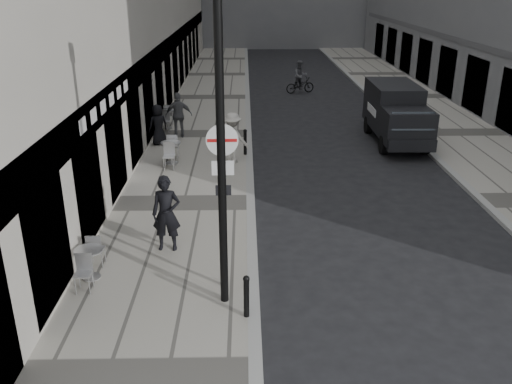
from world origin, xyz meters
TOP-DOWN VIEW (x-y plane):
  - sidewalk at (-2.00, 18.00)m, footprint 4.00×60.00m
  - far_sidewalk at (9.00, 18.00)m, footprint 4.00×60.00m
  - walking_man at (-2.06, 7.42)m, footprint 0.70×0.47m
  - sign_post at (-0.60, 5.63)m, footprint 0.64×0.10m
  - lamppost at (-0.60, 5.10)m, footprint 0.28×0.28m
  - bollard_near at (-0.15, 4.51)m, footprint 0.11×0.11m
  - bollard_far at (-0.15, 15.02)m, footprint 0.12×0.12m
  - panel_van at (6.00, 17.01)m, footprint 1.91×4.92m
  - cyclist at (3.10, 27.25)m, footprint 1.84×1.13m
  - pedestrian_a at (-2.89, 17.47)m, footprint 1.16×0.65m
  - pedestrian_b at (-0.60, 14.10)m, footprint 1.35×1.10m
  - pedestrian_c at (-3.60, 16.46)m, footprint 0.93×0.85m
  - cafe_table_near at (-3.60, 6.06)m, footprint 0.64×1.45m
  - cafe_table_mid at (-2.80, 14.02)m, footprint 0.72×1.63m
  - cafe_table_far at (-3.60, 18.93)m, footprint 0.72×1.62m

SIDE VIEW (x-z plane):
  - sidewalk at x=-2.00m, z-range 0.00..0.12m
  - far_sidewalk at x=9.00m, z-range 0.00..0.12m
  - cafe_table_near at x=-3.60m, z-range 0.13..0.95m
  - bollard_near at x=-0.15m, z-range 0.12..0.97m
  - bollard_far at x=-0.15m, z-range 0.12..1.03m
  - cafe_table_far at x=-3.60m, z-range 0.13..1.05m
  - cafe_table_mid at x=-2.80m, z-range 0.13..1.06m
  - cyclist at x=3.10m, z-range -0.21..1.67m
  - pedestrian_c at x=-3.60m, z-range 0.12..1.72m
  - pedestrian_b at x=-0.60m, z-range 0.12..1.94m
  - pedestrian_a at x=-2.89m, z-range 0.12..1.99m
  - walking_man at x=-2.06m, z-range 0.12..2.01m
  - panel_van at x=6.00m, z-range 0.14..2.44m
  - sign_post at x=-0.60m, z-range 0.64..4.36m
  - lamppost at x=-0.60m, z-range 0.48..6.81m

